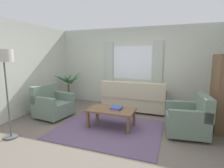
# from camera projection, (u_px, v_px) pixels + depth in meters

# --- Properties ---
(ground_plane) EXTENTS (6.24, 6.24, 0.00)m
(ground_plane) POSITION_uv_depth(u_px,v_px,m) (108.00, 129.00, 4.03)
(ground_plane) COLOR #6B6056
(wall_back) EXTENTS (5.32, 0.12, 2.60)m
(wall_back) POSITION_uv_depth(u_px,v_px,m) (132.00, 67.00, 5.92)
(wall_back) COLOR beige
(wall_back) RESTS_ON ground_plane
(wall_left) EXTENTS (0.12, 4.40, 2.60)m
(wall_left) POSITION_uv_depth(u_px,v_px,m) (17.00, 70.00, 4.73)
(wall_left) COLOR beige
(wall_left) RESTS_ON ground_plane
(window_with_curtains) EXTENTS (1.98, 0.07, 1.40)m
(window_with_curtains) POSITION_uv_depth(u_px,v_px,m) (132.00, 63.00, 5.81)
(window_with_curtains) COLOR white
(area_rug) EXTENTS (2.38, 1.91, 0.01)m
(area_rug) POSITION_uv_depth(u_px,v_px,m) (108.00, 129.00, 4.03)
(area_rug) COLOR #604C6B
(area_rug) RESTS_ON ground_plane
(couch) EXTENTS (1.90, 0.82, 0.92)m
(couch) POSITION_uv_depth(u_px,v_px,m) (134.00, 99.00, 5.38)
(couch) COLOR #BCB293
(couch) RESTS_ON ground_plane
(armchair_left) EXTENTS (0.91, 0.93, 0.88)m
(armchair_left) POSITION_uv_depth(u_px,v_px,m) (52.00, 104.00, 4.81)
(armchair_left) COLOR slate
(armchair_left) RESTS_ON ground_plane
(armchair_right) EXTENTS (0.92, 0.93, 0.88)m
(armchair_right) POSITION_uv_depth(u_px,v_px,m) (189.00, 119.00, 3.72)
(armchair_right) COLOR slate
(armchair_right) RESTS_ON ground_plane
(coffee_table) EXTENTS (1.10, 0.64, 0.44)m
(coffee_table) POSITION_uv_depth(u_px,v_px,m) (111.00, 111.00, 4.12)
(coffee_table) COLOR brown
(coffee_table) RESTS_ON ground_plane
(book_stack_on_table) EXTENTS (0.25, 0.28, 0.05)m
(book_stack_on_table) POSITION_uv_depth(u_px,v_px,m) (116.00, 108.00, 4.12)
(book_stack_on_table) COLOR #7F478C
(book_stack_on_table) RESTS_ON coffee_table
(potted_plant) EXTENTS (1.03, 1.19, 1.14)m
(potted_plant) POSITION_uv_depth(u_px,v_px,m) (68.00, 89.00, 6.26)
(potted_plant) COLOR #56565B
(potted_plant) RESTS_ON ground_plane
(bookshelf) EXTENTS (0.30, 0.94, 1.72)m
(bookshelf) POSITION_uv_depth(u_px,v_px,m) (220.00, 92.00, 3.94)
(bookshelf) COLOR brown
(bookshelf) RESTS_ON ground_plane
(standing_lamp) EXTENTS (0.36, 0.36, 1.81)m
(standing_lamp) POSITION_uv_depth(u_px,v_px,m) (4.00, 63.00, 3.39)
(standing_lamp) COLOR #4C4C51
(standing_lamp) RESTS_ON ground_plane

